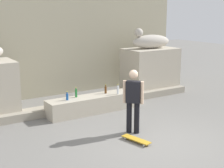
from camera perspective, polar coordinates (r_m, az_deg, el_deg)
The scene contains 12 objects.
ground_plane at distance 8.27m, azimuth 6.81°, elevation -9.75°, with size 40.00×40.00×0.00m, color slate.
facade_wall at distance 12.57m, azimuth -9.74°, elevation 9.70°, with size 10.33×0.60×5.03m, color #ACA488.
pedestal_right at distance 12.91m, azimuth 6.60°, elevation 2.40°, with size 2.02×1.25×1.69m, color #B7AD99.
statue_reclining_right at distance 12.74m, azimuth 6.59°, elevation 7.38°, with size 1.65×0.72×0.78m.
ledge_block at distance 10.38m, azimuth -3.05°, elevation -3.41°, with size 3.08×0.66×0.52m, color #B7AD99.
skater at distance 8.47m, azimuth 3.68°, elevation -2.54°, with size 0.40×0.41×1.67m.
skateboard at distance 8.16m, azimuth 4.19°, elevation -9.52°, with size 0.37×0.82×0.08m.
bottle_green at distance 10.15m, azimuth -6.21°, elevation -1.56°, with size 0.07×0.07×0.31m.
bottle_clear at distance 10.45m, azimuth 1.02°, elevation -1.05°, with size 0.07×0.07×0.32m.
bottle_brown at distance 10.55m, azimuth -1.11°, elevation -1.00°, with size 0.07×0.07×0.29m.
bottle_blue at distance 9.87m, azimuth -7.74°, elevation -2.17°, with size 0.07×0.07×0.26m.
stair_step at distance 10.85m, azimuth -4.36°, elevation -3.50°, with size 8.31×0.50×0.24m, color gray.
Camera 1 is at (-4.89, -5.87, 3.17)m, focal length 53.00 mm.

